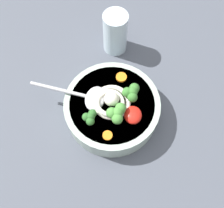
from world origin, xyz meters
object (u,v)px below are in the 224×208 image
noodle_pile (111,102)px  soup_bowl (112,109)px  drinking_glass (115,33)px  soup_spoon (89,97)px

noodle_pile → soup_bowl: bearing=100.5°
drinking_glass → soup_bowl: bearing=0.1°
soup_spoon → drinking_glass: 19.29cm
noodle_pile → drinking_glass: bearing=179.5°
soup_bowl → drinking_glass: drinking_glass is taller
noodle_pile → soup_spoon: size_ratio=0.52×
soup_bowl → drinking_glass: size_ratio=1.88×
soup_bowl → drinking_glass: 19.91cm
soup_bowl → noodle_pile: 3.93cm
drinking_glass → noodle_pile: bearing=-0.5°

